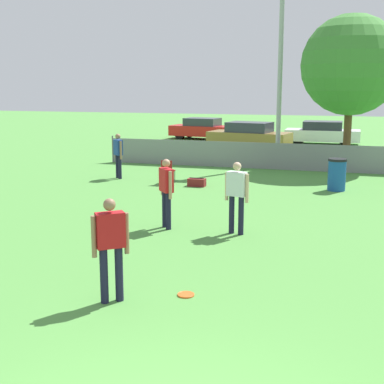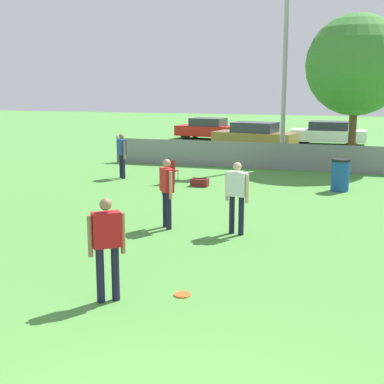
# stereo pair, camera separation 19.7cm
# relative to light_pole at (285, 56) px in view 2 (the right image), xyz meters

# --- Properties ---
(fence_backline) EXTENTS (18.12, 0.07, 1.21)m
(fence_backline) POSITION_rel_light_pole_xyz_m (1.68, -1.05, -4.08)
(fence_backline) COLOR gray
(fence_backline) RESTS_ON ground_plane
(light_pole) EXTENTS (0.90, 0.36, 7.78)m
(light_pole) POSITION_rel_light_pole_xyz_m (0.00, 0.00, 0.00)
(light_pole) COLOR #9E9EA3
(light_pole) RESTS_ON ground_plane
(tree_near_pole) EXTENTS (4.15, 4.15, 6.35)m
(tree_near_pole) POSITION_rel_light_pole_xyz_m (2.86, 0.46, -0.38)
(tree_near_pole) COLOR brown
(tree_near_pole) RESTS_ON ground_plane
(player_receiver_white) EXTENTS (0.59, 0.33, 1.71)m
(player_receiver_white) POSITION_rel_light_pole_xyz_m (0.61, -11.22, -3.63)
(player_receiver_white) COLOR #191933
(player_receiver_white) RESTS_ON ground_plane
(player_defender_red) EXTENTS (0.46, 0.48, 1.71)m
(player_defender_red) POSITION_rel_light_pole_xyz_m (-1.13, -11.21, -3.63)
(player_defender_red) COLOR #191933
(player_defender_red) RESTS_ON ground_plane
(player_thrower_red) EXTENTS (0.49, 0.45, 1.71)m
(player_thrower_red) POSITION_rel_light_pole_xyz_m (-0.45, -15.75, -3.63)
(player_thrower_red) COLOR #191933
(player_thrower_red) RESTS_ON ground_plane
(spectator_in_blue) EXTENTS (0.46, 0.45, 1.68)m
(spectator_in_blue) POSITION_rel_light_pole_xyz_m (-5.26, -4.97, -3.66)
(spectator_in_blue) COLOR #191933
(spectator_in_blue) RESTS_ON ground_plane
(frisbee_disc) EXTENTS (0.29, 0.29, 0.03)m
(frisbee_disc) POSITION_rel_light_pole_xyz_m (0.62, -15.16, -4.62)
(frisbee_disc) COLOR #E5591E
(frisbee_disc) RESTS_ON ground_plane
(folding_chair_sideline) EXTENTS (0.41, 0.41, 0.85)m
(folding_chair_sideline) POSITION_rel_light_pole_xyz_m (-3.13, -5.46, -4.13)
(folding_chair_sideline) COLOR #333338
(folding_chair_sideline) RESTS_ON ground_plane
(trash_bin) EXTENTS (0.61, 0.61, 1.07)m
(trash_bin) POSITION_rel_light_pole_xyz_m (2.67, -5.04, -4.09)
(trash_bin) COLOR #194C99
(trash_bin) RESTS_ON ground_plane
(gear_bag_sideline) EXTENTS (0.60, 0.33, 0.30)m
(gear_bag_sideline) POSITION_rel_light_pole_xyz_m (-1.99, -5.66, -4.50)
(gear_bag_sideline) COLOR maroon
(gear_bag_sideline) RESTS_ON ground_plane
(parked_car_red) EXTENTS (4.29, 2.26, 1.37)m
(parked_car_red) POSITION_rel_light_pole_xyz_m (-6.36, 10.42, -3.95)
(parked_car_red) COLOR black
(parked_car_red) RESTS_ON ground_plane
(parked_car_tan) EXTENTS (4.69, 2.56, 1.46)m
(parked_car_tan) POSITION_rel_light_pole_xyz_m (-2.40, 5.97, -3.92)
(parked_car_tan) COLOR black
(parked_car_tan) RESTS_ON ground_plane
(parked_car_white) EXTENTS (4.32, 1.84, 1.36)m
(parked_car_white) POSITION_rel_light_pole_xyz_m (1.33, 9.51, -3.96)
(parked_car_white) COLOR black
(parked_car_white) RESTS_ON ground_plane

